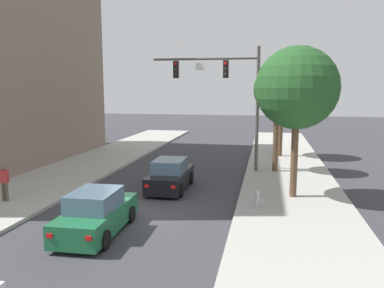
{
  "coord_description": "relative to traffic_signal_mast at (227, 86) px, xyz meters",
  "views": [
    {
      "loc": [
        5.23,
        -14.6,
        5.18
      ],
      "look_at": [
        0.98,
        6.83,
        2.0
      ],
      "focal_mm": 35.87,
      "sensor_mm": 36.0,
      "label": 1
    }
  ],
  "objects": [
    {
      "name": "ground_plane",
      "position": [
        -2.76,
        -8.83,
        -5.34
      ],
      "size": [
        120.0,
        120.0,
        0.0
      ],
      "primitive_type": "plane",
      "color": "#38383D"
    },
    {
      "name": "sidewalk_right",
      "position": [
        3.74,
        -8.83,
        -5.27
      ],
      "size": [
        5.0,
        60.0,
        0.15
      ],
      "primitive_type": "cube",
      "color": "#A8A59E",
      "rests_on": "ground"
    },
    {
      "name": "traffic_signal_mast",
      "position": [
        0.0,
        0.0,
        0.0
      ],
      "size": [
        6.53,
        0.38,
        7.5
      ],
      "color": "#514C47",
      "rests_on": "sidewalk_right"
    },
    {
      "name": "car_lead_black",
      "position": [
        -2.38,
        -4.71,
        -4.62
      ],
      "size": [
        1.88,
        4.26,
        1.6
      ],
      "color": "black",
      "rests_on": "ground"
    },
    {
      "name": "car_following_green",
      "position": [
        -3.46,
        -11.12,
        -4.62
      ],
      "size": [
        1.93,
        4.28,
        1.6
      ],
      "color": "#1E663D",
      "rests_on": "ground"
    },
    {
      "name": "pedestrian_sidewalk_left_walker",
      "position": [
        -9.04,
        -8.65,
        -4.28
      ],
      "size": [
        0.36,
        0.22,
        1.64
      ],
      "color": "brown",
      "rests_on": "sidewalk_left"
    },
    {
      "name": "fire_hydrant",
      "position": [
        2.12,
        -7.34,
        -4.83
      ],
      "size": [
        0.48,
        0.24,
        0.72
      ],
      "color": "#B2B2B7",
      "rests_on": "sidewalk_right"
    },
    {
      "name": "street_tree_nearest",
      "position": [
        3.72,
        -5.37,
        -0.16
      ],
      "size": [
        3.76,
        3.76,
        6.94
      ],
      "color": "brown",
      "rests_on": "sidewalk_right"
    },
    {
      "name": "street_tree_second",
      "position": [
        2.98,
        0.18,
        -0.28
      ],
      "size": [
        2.84,
        2.84,
        6.38
      ],
      "color": "brown",
      "rests_on": "sidewalk_right"
    },
    {
      "name": "street_tree_third",
      "position": [
        3.43,
        5.68,
        -0.21
      ],
      "size": [
        3.37,
        3.37,
        6.7
      ],
      "color": "brown",
      "rests_on": "sidewalk_right"
    }
  ]
}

